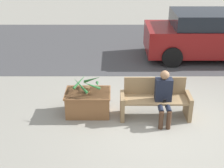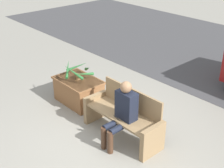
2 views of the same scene
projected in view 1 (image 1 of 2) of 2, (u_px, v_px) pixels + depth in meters
The scene contains 7 objects.
ground_plane at pixel (157, 125), 6.98m from camera, with size 30.00×30.00×0.00m, color gray.
road_surface at pixel (139, 45), 12.08m from camera, with size 20.00×6.00×0.01m, color #424244.
bench at pixel (156, 100), 7.15m from camera, with size 1.60×0.55×0.90m.
person_seated at pixel (165, 95), 6.88m from camera, with size 0.37×0.61×1.19m.
planter_box at pixel (89, 102), 7.31m from camera, with size 1.05×0.72×0.56m.
potted_plant at pixel (89, 84), 7.11m from camera, with size 0.66×0.67×0.41m.
parked_car at pixel (205, 35), 10.52m from camera, with size 3.96×1.98×1.58m.
Camera 1 is at (-1.00, -5.91, 3.83)m, focal length 50.00 mm.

